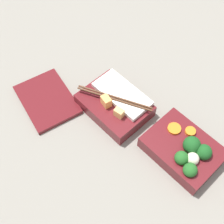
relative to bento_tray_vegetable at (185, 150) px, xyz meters
The scene contains 4 objects.
ground_plane 0.10m from the bento_tray_vegetable, ahead, with size 3.00×3.00×0.00m, color gray.
bento_tray_vegetable is the anchor object (origin of this frame).
bento_tray_rice 0.22m from the bento_tray_vegetable, ahead, with size 0.19×0.13×0.07m.
bento_lid 0.39m from the bento_tray_vegetable, 21.95° to the left, with size 0.18×0.13×0.01m, color maroon.
Camera 1 is at (-0.22, 0.34, 0.71)m, focal length 50.00 mm.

